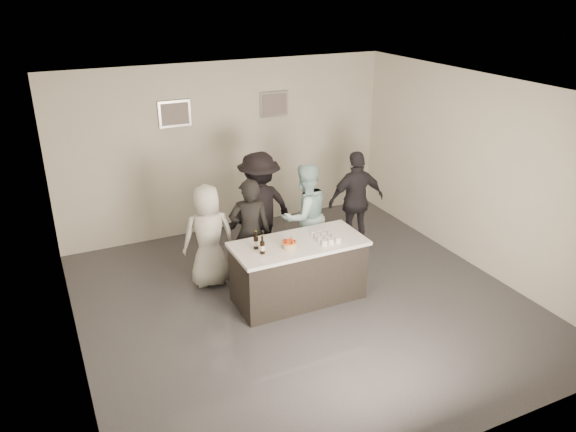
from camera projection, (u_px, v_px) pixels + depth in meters
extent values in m
plane|color=#3D3D42|center=(303.00, 302.00, 8.00)|extent=(6.00, 6.00, 0.00)
plane|color=white|center=(306.00, 91.00, 6.83)|extent=(6.00, 6.00, 0.00)
cube|color=silver|center=(227.00, 148.00, 9.91)|extent=(6.00, 0.04, 3.00)
cube|color=silver|center=(459.00, 321.00, 4.92)|extent=(6.00, 0.04, 3.00)
cube|color=silver|center=(64.00, 248.00, 6.23)|extent=(0.04, 6.00, 3.00)
cube|color=silver|center=(478.00, 174.00, 8.60)|extent=(0.04, 6.00, 3.00)
cube|color=#B2B2B7|center=(175.00, 114.00, 9.25)|extent=(0.54, 0.04, 0.44)
cube|color=#B2B2B7|center=(274.00, 104.00, 9.96)|extent=(0.54, 0.04, 0.44)
cube|color=white|center=(299.00, 271.00, 7.93)|extent=(1.86, 0.86, 0.90)
cylinder|color=orange|center=(289.00, 245.00, 7.59)|extent=(0.20, 0.20, 0.08)
cylinder|color=black|center=(256.00, 240.00, 7.52)|extent=(0.07, 0.07, 0.26)
cylinder|color=black|center=(262.00, 245.00, 7.39)|extent=(0.07, 0.07, 0.26)
cube|color=orange|center=(326.00, 237.00, 7.82)|extent=(0.30, 0.40, 0.08)
cube|color=pink|center=(285.00, 256.00, 7.36)|extent=(0.24, 0.08, 0.01)
imported|color=black|center=(250.00, 233.00, 8.20)|extent=(0.70, 0.57, 1.67)
imported|color=#AEE1E4|center=(305.00, 216.00, 8.73)|extent=(0.91, 0.75, 1.70)
imported|color=silver|center=(209.00, 236.00, 8.22)|extent=(0.82, 0.59, 1.56)
imported|color=#27252C|center=(356.00, 200.00, 9.36)|extent=(1.02, 0.50, 1.69)
imported|color=black|center=(259.00, 208.00, 8.88)|extent=(1.29, 0.90, 1.82)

